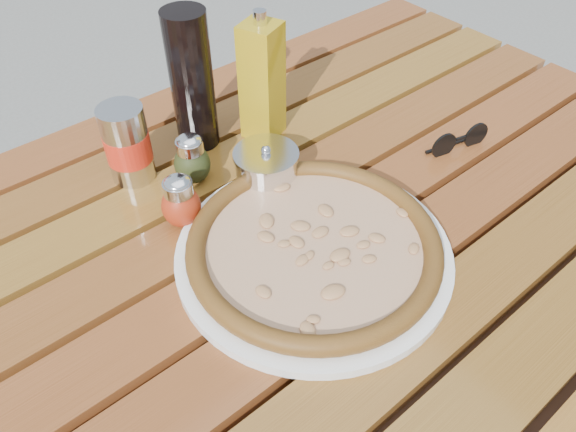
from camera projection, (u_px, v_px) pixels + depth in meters
table at (297, 276)px, 0.81m from camera, size 1.40×0.90×0.75m
plate at (313, 254)px, 0.73m from camera, size 0.37×0.37×0.01m
pizza at (314, 245)px, 0.72m from camera, size 0.38×0.38×0.03m
pepper_shaker at (180, 202)px, 0.76m from camera, size 0.06×0.06×0.08m
oregano_shaker at (192, 159)px, 0.82m from camera, size 0.07×0.07×0.08m
dark_bottle at (192, 81)px, 0.85m from camera, size 0.08×0.08×0.22m
soda_can at (127, 144)px, 0.82m from camera, size 0.08×0.08×0.12m
olive_oil_cruet at (262, 81)px, 0.87m from camera, size 0.07×0.07×0.21m
parmesan_tin at (266, 168)px, 0.82m from camera, size 0.13×0.13×0.07m
sunglasses at (459, 141)px, 0.90m from camera, size 0.11×0.04×0.04m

